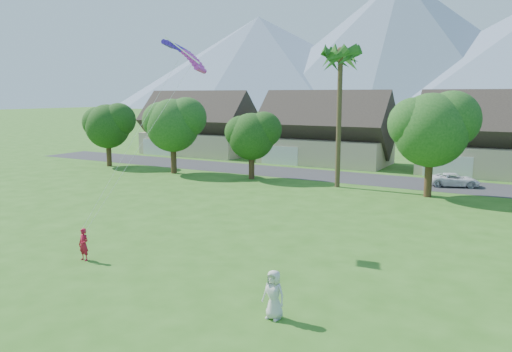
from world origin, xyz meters
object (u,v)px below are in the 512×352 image
Objects in this scene: watcher at (274,295)px; parked_car at (454,180)px; kite_flyer at (84,244)px; parafoil_kite at (186,53)px.

watcher is 32.32m from parked_car.
watcher is at bearing -5.24° from kite_flyer.
parafoil_kite is at bearing 136.87° from parked_car.
parked_car is (1.75, 32.28, -0.33)m from watcher.
kite_flyer is at bearing -107.01° from parafoil_kite.
kite_flyer reaches higher than parked_car.
watcher is 15.63m from parafoil_kite.
kite_flyer is 0.38× the size of parked_car.
kite_flyer is 11.87m from parafoil_kite.
parked_car is 28.95m from parafoil_kite.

